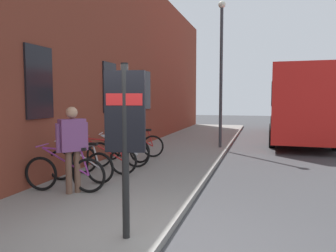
% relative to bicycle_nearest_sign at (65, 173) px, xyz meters
% --- Properties ---
extents(ground, '(60.00, 60.00, 0.00)m').
position_rel_bicycle_nearest_sign_xyz_m(ground, '(4.41, -3.61, -0.51)').
color(ground, '#38383A').
extents(sidewalk_pavement, '(24.00, 3.50, 0.12)m').
position_rel_bicycle_nearest_sign_xyz_m(sidewalk_pavement, '(6.41, -0.86, -0.45)').
color(sidewalk_pavement, gray).
rests_on(sidewalk_pavement, ground).
extents(station_facade, '(22.00, 0.65, 7.07)m').
position_rel_bicycle_nearest_sign_xyz_m(station_facade, '(7.40, 1.19, 3.02)').
color(station_facade, brown).
rests_on(station_facade, ground).
extents(bicycle_nearest_sign, '(0.48, 1.76, 0.97)m').
position_rel_bicycle_nearest_sign_xyz_m(bicycle_nearest_sign, '(0.00, 0.00, 0.00)').
color(bicycle_nearest_sign, black).
rests_on(bicycle_nearest_sign, sidewalk_pavement).
extents(bicycle_under_window, '(0.48, 1.77, 0.97)m').
position_rel_bicycle_nearest_sign_xyz_m(bicycle_under_window, '(0.79, 0.13, 0.00)').
color(bicycle_under_window, black).
rests_on(bicycle_under_window, sidewalk_pavement).
extents(bicycle_leaning_wall, '(0.48, 1.77, 0.97)m').
position_rel_bicycle_nearest_sign_xyz_m(bicycle_leaning_wall, '(1.66, -0.04, 0.00)').
color(bicycle_leaning_wall, black).
rests_on(bicycle_leaning_wall, sidewalk_pavement).
extents(bicycle_end_of_row, '(0.65, 1.71, 0.97)m').
position_rel_bicycle_nearest_sign_xyz_m(bicycle_end_of_row, '(2.51, -0.06, 0.00)').
color(bicycle_end_of_row, black).
rests_on(bicycle_end_of_row, sidewalk_pavement).
extents(bicycle_beside_lamp, '(0.54, 1.75, 0.97)m').
position_rel_bicycle_nearest_sign_xyz_m(bicycle_beside_lamp, '(3.39, 0.12, 0.00)').
color(bicycle_beside_lamp, black).
rests_on(bicycle_beside_lamp, sidewalk_pavement).
extents(bicycle_mid_rack, '(0.51, 1.75, 0.97)m').
position_rel_bicycle_nearest_sign_xyz_m(bicycle_mid_rack, '(4.24, 0.05, 0.00)').
color(bicycle_mid_rack, black).
rests_on(bicycle_mid_rack, sidewalk_pavement).
extents(transit_info_sign, '(0.18, 0.56, 2.40)m').
position_rel_bicycle_nearest_sign_xyz_m(transit_info_sign, '(-1.74, -2.11, 1.21)').
color(transit_info_sign, black).
rests_on(transit_info_sign, sidewalk_pavement).
extents(city_bus, '(10.57, 2.88, 3.35)m').
position_rel_bicycle_nearest_sign_xyz_m(city_bus, '(11.78, -5.61, 1.41)').
color(city_bus, red).
rests_on(city_bus, ground).
extents(pedestrian_by_facade, '(0.55, 0.51, 1.76)m').
position_rel_bicycle_nearest_sign_xyz_m(pedestrian_by_facade, '(-0.03, -0.21, 0.69)').
color(pedestrian_by_facade, brown).
rests_on(pedestrian_by_facade, sidewalk_pavement).
extents(street_lamp, '(0.28, 0.28, 5.65)m').
position_rel_bicycle_nearest_sign_xyz_m(street_lamp, '(7.15, -2.31, 2.92)').
color(street_lamp, '#333338').
rests_on(street_lamp, sidewalk_pavement).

